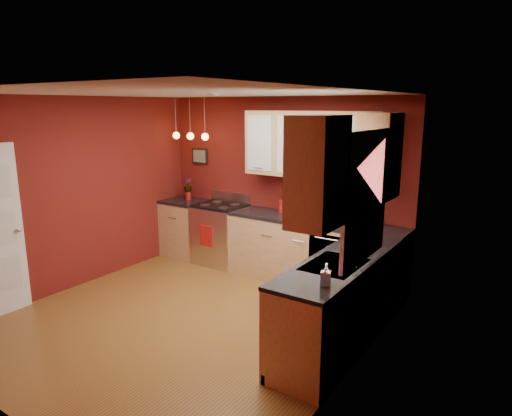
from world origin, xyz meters
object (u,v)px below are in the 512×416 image
Objects in this scene: red_canister at (282,206)px; coffee_maker at (367,215)px; sink at (335,267)px; gas_range at (221,234)px; soap_pump at (326,275)px.

red_canister is 0.65× the size of coffee_maker.
sink is 1.68m from coffee_maker.
red_canister is 1.28m from coffee_maker.
coffee_maker reaches higher than red_canister.
gas_range is 3.05m from sink.
red_canister is 2.80m from soap_pump.
coffee_maker reaches higher than soap_pump.
soap_pump is at bearing -73.73° from sink.
soap_pump is (2.78, -2.05, 0.56)m from gas_range.
sink is 3.54× the size of soap_pump.
coffee_maker is at bearing 101.68° from soap_pump.
gas_range is 5.61× the size of soap_pump.
soap_pump reaches higher than red_canister.
red_canister is at bearing 133.76° from sink.
gas_range is 3.50m from soap_pump.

